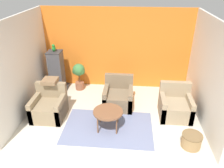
{
  "coord_description": "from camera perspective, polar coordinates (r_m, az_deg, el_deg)",
  "views": [
    {
      "loc": [
        0.45,
        -3.32,
        3.5
      ],
      "look_at": [
        0.0,
        1.65,
        0.9
      ],
      "focal_mm": 35.0,
      "sensor_mm": 36.0,
      "label": 1
    }
  ],
  "objects": [
    {
      "name": "wicker_basket",
      "position": [
        5.27,
        20.06,
        -13.63
      ],
      "size": [
        0.45,
        0.45,
        0.32
      ],
      "color": "#A37F51",
      "rests_on": "ground_plane"
    },
    {
      "name": "wall_left",
      "position": [
        6.11,
        -22.38,
        4.11
      ],
      "size": [
        0.06,
        3.3,
        2.57
      ],
      "color": "silver",
      "rests_on": "ground_plane"
    },
    {
      "name": "ground_plane",
      "position": [
        4.84,
        -1.84,
        -18.75
      ],
      "size": [
        20.0,
        20.0,
        0.0
      ],
      "primitive_type": "plane",
      "color": "beige",
      "rests_on": "ground"
    },
    {
      "name": "armchair_right",
      "position": [
        6.07,
        16.16,
        -5.65
      ],
      "size": [
        0.82,
        0.82,
        0.87
      ],
      "color": "#9E896B",
      "rests_on": "ground_plane"
    },
    {
      "name": "wall_back_accent",
      "position": [
        7.02,
        1.24,
        9.13
      ],
      "size": [
        4.72,
        0.06,
        2.57
      ],
      "color": "orange",
      "rests_on": "ground_plane"
    },
    {
      "name": "armchair_middle",
      "position": [
        6.25,
        1.63,
        -3.45
      ],
      "size": [
        0.82,
        0.82,
        0.87
      ],
      "color": "#7A664C",
      "rests_on": "ground_plane"
    },
    {
      "name": "birdcage",
      "position": [
        7.18,
        -14.22,
        2.93
      ],
      "size": [
        0.58,
        0.58,
        1.32
      ],
      "color": "#353539",
      "rests_on": "ground_plane"
    },
    {
      "name": "area_rug",
      "position": [
        5.58,
        -1.01,
        -11.26
      ],
      "size": [
        2.2,
        1.44,
        0.01
      ],
      "color": "slate",
      "rests_on": "ground_plane"
    },
    {
      "name": "wall_right",
      "position": [
        5.76,
        23.78,
        2.45
      ],
      "size": [
        0.06,
        3.3,
        2.57
      ],
      "color": "silver",
      "rests_on": "ground_plane"
    },
    {
      "name": "potted_plant",
      "position": [
        7.09,
        -8.66,
        2.76
      ],
      "size": [
        0.42,
        0.38,
        0.89
      ],
      "color": "brown",
      "rests_on": "ground_plane"
    },
    {
      "name": "armchair_left",
      "position": [
        6.04,
        -16.07,
        -5.83
      ],
      "size": [
        0.82,
        0.82,
        0.87
      ],
      "color": "#8E7A5B",
      "rests_on": "ground_plane"
    },
    {
      "name": "throw_pillow",
      "position": [
        5.98,
        -15.89,
        0.83
      ],
      "size": [
        0.38,
        0.38,
        0.1
      ],
      "color": "#846647",
      "rests_on": "armchair_left"
    },
    {
      "name": "coffee_table",
      "position": [
        5.31,
        -1.05,
        -7.5
      ],
      "size": [
        0.72,
        0.72,
        0.5
      ],
      "color": "brown",
      "rests_on": "ground_plane"
    },
    {
      "name": "parrot",
      "position": [
        6.89,
        -14.98,
        9.08
      ],
      "size": [
        0.11,
        0.2,
        0.23
      ],
      "color": "#1E842D",
      "rests_on": "birdcage"
    }
  ]
}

